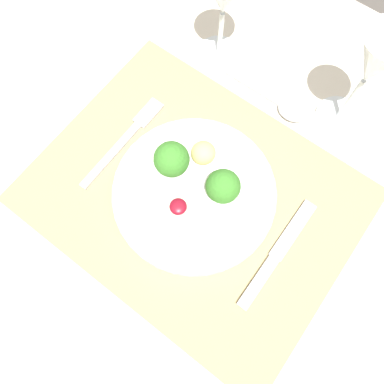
# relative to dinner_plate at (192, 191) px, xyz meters

# --- Properties ---
(ground_plane) EXTENTS (8.00, 8.00, 0.00)m
(ground_plane) POSITION_rel_dinner_plate_xyz_m (0.00, 0.00, -0.78)
(ground_plane) COLOR #4C4742
(dining_table) EXTENTS (1.34, 0.98, 0.76)m
(dining_table) POSITION_rel_dinner_plate_xyz_m (0.00, 0.00, -0.12)
(dining_table) COLOR beige
(dining_table) RESTS_ON ground_plane
(placemat) EXTENTS (0.48, 0.37, 0.00)m
(placemat) POSITION_rel_dinner_plate_xyz_m (0.00, 0.00, -0.02)
(placemat) COLOR #9E895B
(placemat) RESTS_ON dining_table
(dinner_plate) EXTENTS (0.25, 0.25, 0.08)m
(dinner_plate) POSITION_rel_dinner_plate_xyz_m (0.00, 0.00, 0.00)
(dinner_plate) COLOR white
(dinner_plate) RESTS_ON placemat
(fork) EXTENTS (0.02, 0.19, 0.01)m
(fork) POSITION_rel_dinner_plate_xyz_m (-0.14, 0.02, -0.01)
(fork) COLOR #B2B2B7
(fork) RESTS_ON placemat
(knife) EXTENTS (0.02, 0.19, 0.01)m
(knife) POSITION_rel_dinner_plate_xyz_m (0.15, -0.01, -0.01)
(knife) COLOR #B2B2B7
(knife) RESTS_ON placemat
(spoon) EXTENTS (0.17, 0.04, 0.01)m
(spoon) POSITION_rel_dinner_plate_xyz_m (0.03, 0.22, -0.01)
(spoon) COLOR #B2B2B7
(spoon) RESTS_ON dining_table
(wine_glass_near) EXTENTS (0.08, 0.08, 0.19)m
(wine_glass_near) POSITION_rel_dinner_plate_xyz_m (0.11, 0.25, 0.11)
(wine_glass_near) COLOR white
(wine_glass_near) RESTS_ON dining_table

